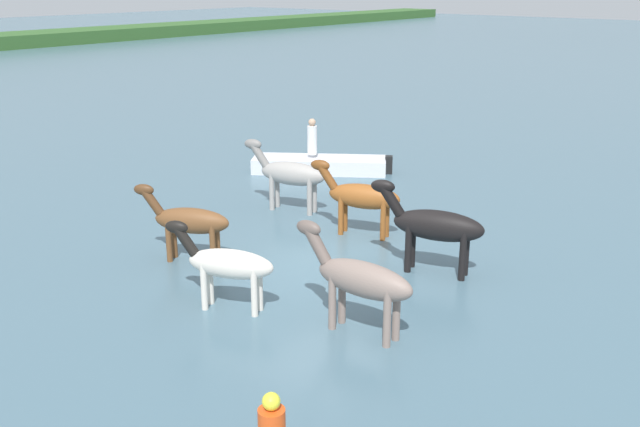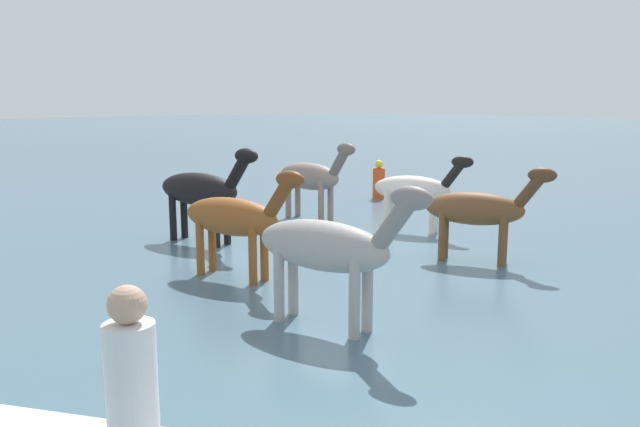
# 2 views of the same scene
# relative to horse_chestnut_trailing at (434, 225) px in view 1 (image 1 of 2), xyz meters

# --- Properties ---
(ground_plane) EXTENTS (210.65, 210.65, 0.00)m
(ground_plane) POSITION_rel_horse_chestnut_trailing_xyz_m (-1.26, 2.07, -1.09)
(ground_plane) COLOR #476675
(horse_chestnut_trailing) EXTENTS (1.11, 2.55, 1.98)m
(horse_chestnut_trailing) POSITION_rel_horse_chestnut_trailing_xyz_m (0.00, 0.00, 0.00)
(horse_chestnut_trailing) COLOR black
(horse_chestnut_trailing) RESTS_ON ground_plane
(horse_rear_stallion) EXTENTS (1.05, 2.35, 1.83)m
(horse_rear_stallion) POSITION_rel_horse_chestnut_trailing_xyz_m (0.98, 2.65, -0.08)
(horse_rear_stallion) COLOR brown
(horse_rear_stallion) RESTS_ON ground_plane
(horse_mid_herd) EXTENTS (1.03, 2.47, 1.91)m
(horse_mid_herd) POSITION_rel_horse_chestnut_trailing_xyz_m (1.38, 5.34, -0.04)
(horse_mid_herd) COLOR #9E9993
(horse_mid_herd) RESTS_ON ground_plane
(horse_gray_outer) EXTENTS (1.18, 2.16, 1.72)m
(horse_gray_outer) POSITION_rel_horse_chestnut_trailing_xyz_m (-4.09, 2.12, -0.14)
(horse_gray_outer) COLOR silver
(horse_gray_outer) RESTS_ON ground_plane
(horse_dun_straggler) EXTENTS (0.67, 2.48, 1.93)m
(horse_dun_straggler) POSITION_rel_horse_chestnut_trailing_xyz_m (-3.28, -0.44, -0.03)
(horse_dun_straggler) COLOR gray
(horse_dun_straggler) RESTS_ON ground_plane
(horse_lead) EXTENTS (1.30, 2.17, 1.75)m
(horse_lead) POSITION_rel_horse_chestnut_trailing_xyz_m (-2.88, 4.62, -0.13)
(horse_lead) COLOR brown
(horse_lead) RESTS_ON ground_plane
(boat_dinghy_port) EXTENTS (3.49, 4.32, 0.73)m
(boat_dinghy_port) POSITION_rel_horse_chestnut_trailing_xyz_m (5.14, 7.34, -0.92)
(boat_dinghy_port) COLOR silver
(boat_dinghy_port) RESTS_ON ground_plane
(person_helmsman_aft) EXTENTS (0.32, 0.32, 1.19)m
(person_helmsman_aft) POSITION_rel_horse_chestnut_trailing_xyz_m (5.03, 7.59, 0.04)
(person_helmsman_aft) COLOR silver
(person_helmsman_aft) RESTS_ON boat_dinghy_port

